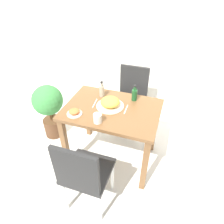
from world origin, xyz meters
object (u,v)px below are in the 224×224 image
chair_far (131,96)px  food_plate (110,103)px  drink_cup (98,118)px  side_plate (74,112)px  condiment_bottle (135,94)px  potted_plant_left (49,106)px  sauce_bottle (102,90)px  chair_near (84,173)px

chair_far → food_plate: bearing=-96.8°
food_plate → drink_cup: (-0.03, -0.29, 0.00)m
side_plate → drink_cup: 0.28m
side_plate → condiment_bottle: condiment_bottle is taller
chair_far → potted_plant_left: (-0.98, -0.56, -0.04)m
sauce_bottle → potted_plant_left: bearing=-176.0°
food_plate → sauce_bottle: sauce_bottle is taller
chair_near → potted_plant_left: 1.23m
food_plate → condiment_bottle: condiment_bottle is taller
chair_near → side_plate: bearing=-57.2°
condiment_bottle → potted_plant_left: (-1.12, -0.09, -0.36)m
condiment_bottle → potted_plant_left: size_ratio=0.25×
chair_far → side_plate: 1.03m
food_plate → sauce_bottle: (-0.16, 0.17, 0.03)m
side_plate → potted_plant_left: bearing=148.9°
chair_near → food_plate: (-0.00, 0.71, 0.29)m
drink_cup → potted_plant_left: size_ratio=0.12×
potted_plant_left → condiment_bottle: bearing=4.7°
sauce_bottle → potted_plant_left: (-0.74, -0.05, -0.36)m
side_plate → potted_plant_left: side_plate is taller
drink_cup → food_plate: bearing=84.9°
chair_near → chair_far: size_ratio=1.00×
sauce_bottle → condiment_bottle: 0.38m
food_plate → chair_near: bearing=-89.9°
chair_far → food_plate: 0.74m
condiment_bottle → drink_cup: bearing=-115.9°
food_plate → potted_plant_left: food_plate is taller
food_plate → drink_cup: food_plate is taller
chair_near → side_plate: 0.62m
potted_plant_left → chair_near: bearing=-42.5°
chair_near → chair_far: (0.08, 1.39, 0.00)m
drink_cup → sauce_bottle: sauce_bottle is taller
food_plate → sauce_bottle: bearing=133.5°
sauce_bottle → chair_far: bearing=64.7°
side_plate → condiment_bottle: 0.69m
sauce_bottle → condiment_bottle: same height
chair_far → food_plate: (-0.08, -0.67, 0.29)m
chair_far → food_plate: size_ratio=3.09×
chair_near → potted_plant_left: size_ratio=1.17×
chair_near → condiment_bottle: bearing=-103.1°
sauce_bottle → food_plate: bearing=-46.5°
sauce_bottle → condiment_bottle: bearing=6.0°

